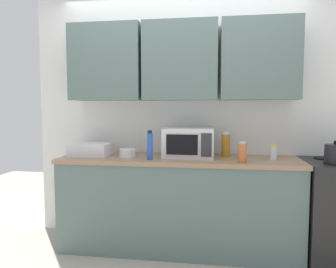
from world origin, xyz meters
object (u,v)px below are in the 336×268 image
object	(u,v)px
kettle	(335,153)
dish_rack	(91,149)
bottle_spice_jar	(242,153)
bottle_clear_tall	(273,153)
microwave	(189,143)
bowl_ceramic_small	(128,153)
bottle_amber_vinegar	(226,145)
bottle_blue_cleaner	(150,146)

from	to	relation	value
kettle	dish_rack	size ratio (longest dim) A/B	0.50
dish_rack	bottle_spice_jar	world-z (taller)	bottle_spice_jar
bottle_clear_tall	microwave	bearing A→B (deg)	175.23
bottle_spice_jar	bowl_ceramic_small	bearing A→B (deg)	171.58
kettle	bottle_amber_vinegar	size ratio (longest dim) A/B	0.77
microwave	bottle_blue_cleaner	size ratio (longest dim) A/B	1.78
kettle	bottle_blue_cleaner	distance (m)	1.60
microwave	bottle_clear_tall	world-z (taller)	microwave
bottle_spice_jar	bottle_blue_cleaner	size ratio (longest dim) A/B	0.67
dish_rack	bowl_ceramic_small	xyz separation A→B (m)	(0.39, -0.04, -0.02)
bottle_amber_vinegar	bottle_blue_cleaner	world-z (taller)	bottle_blue_cleaner
bottle_clear_tall	bottle_blue_cleaner	bearing A→B (deg)	-172.48
kettle	bowl_ceramic_small	size ratio (longest dim) A/B	1.21
dish_rack	bottle_blue_cleaner	size ratio (longest dim) A/B	1.41
bottle_amber_vinegar	bottle_spice_jar	bearing A→B (deg)	-66.23
bottle_spice_jar	bottle_amber_vinegar	bearing A→B (deg)	113.77
bottle_blue_cleaner	bowl_ceramic_small	xyz separation A→B (m)	(-0.25, 0.13, -0.09)
microwave	bottle_amber_vinegar	bearing A→B (deg)	10.22
bottle_spice_jar	bottle_clear_tall	distance (m)	0.34
dish_rack	bottle_spice_jar	size ratio (longest dim) A/B	2.09
bottle_amber_vinegar	bowl_ceramic_small	bearing A→B (deg)	-170.91
bottle_amber_vinegar	bottle_blue_cleaner	xyz separation A→B (m)	(-0.69, -0.28, 0.01)
bottle_clear_tall	dish_rack	bearing A→B (deg)	179.27
bottle_amber_vinegar	bottle_clear_tall	size ratio (longest dim) A/B	1.72
bottle_blue_cleaner	kettle	bearing A→B (deg)	0.35
kettle	bottle_clear_tall	xyz separation A→B (m)	(-0.48, 0.14, -0.02)
bottle_blue_cleaner	bottle_amber_vinegar	bearing A→B (deg)	21.76
kettle	bottle_clear_tall	size ratio (longest dim) A/B	1.33
dish_rack	bottle_clear_tall	xyz separation A→B (m)	(1.75, -0.02, 0.01)
kettle	bottle_amber_vinegar	bearing A→B (deg)	163.66
microwave	bottle_clear_tall	xyz separation A→B (m)	(0.78, -0.06, -0.07)
microwave	bottle_clear_tall	size ratio (longest dim) A/B	3.36
bottle_spice_jar	bowl_ceramic_small	distance (m)	1.09
microwave	dish_rack	distance (m)	0.98
bottle_clear_tall	bowl_ceramic_small	xyz separation A→B (m)	(-1.36, -0.02, -0.03)
microwave	bottle_blue_cleaner	world-z (taller)	microwave
bottle_amber_vinegar	kettle	bearing A→B (deg)	-16.34
microwave	bottle_spice_jar	bearing A→B (deg)	-26.73
bottle_blue_cleaner	bottle_spice_jar	bearing A→B (deg)	-2.29
kettle	dish_rack	xyz separation A→B (m)	(-2.24, 0.16, -0.03)
bottle_spice_jar	bottle_amber_vinegar	world-z (taller)	bottle_amber_vinegar
kettle	bottle_spice_jar	bearing A→B (deg)	-176.82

